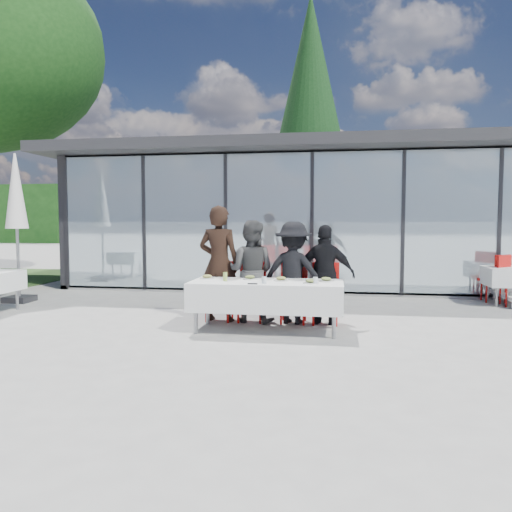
% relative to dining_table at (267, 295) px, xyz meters
% --- Properties ---
extents(ground, '(90.00, 90.00, 0.00)m').
position_rel_dining_table_xyz_m(ground, '(-0.54, -0.27, -0.54)').
color(ground, '#A5A39C').
rests_on(ground, ground).
extents(pavilion, '(14.80, 8.80, 3.44)m').
position_rel_dining_table_xyz_m(pavilion, '(1.46, 7.89, 1.61)').
color(pavilion, gray).
rests_on(pavilion, ground).
extents(treeline, '(62.50, 2.00, 4.40)m').
position_rel_dining_table_xyz_m(treeline, '(-2.54, 27.73, 1.66)').
color(treeline, '#123711').
rests_on(treeline, ground).
extents(dining_table, '(2.26, 0.96, 0.75)m').
position_rel_dining_table_xyz_m(dining_table, '(0.00, 0.00, 0.00)').
color(dining_table, white).
rests_on(dining_table, ground).
extents(diner_a, '(0.77, 0.77, 1.90)m').
position_rel_dining_table_xyz_m(diner_a, '(-0.88, 0.65, 0.41)').
color(diner_a, black).
rests_on(diner_a, ground).
extents(diner_chair_a, '(0.44, 0.44, 0.97)m').
position_rel_dining_table_xyz_m(diner_chair_a, '(-0.88, 0.75, -0.00)').
color(diner_chair_a, red).
rests_on(diner_chair_a, ground).
extents(diner_b, '(0.90, 0.90, 1.66)m').
position_rel_dining_table_xyz_m(diner_b, '(-0.35, 0.65, 0.29)').
color(diner_b, '#484848').
rests_on(diner_b, ground).
extents(diner_chair_b, '(0.44, 0.44, 0.97)m').
position_rel_dining_table_xyz_m(diner_chair_b, '(-0.35, 0.75, -0.00)').
color(diner_chair_b, red).
rests_on(diner_chair_b, ground).
extents(diner_c, '(1.23, 1.23, 1.64)m').
position_rel_dining_table_xyz_m(diner_c, '(0.34, 0.65, 0.28)').
color(diner_c, black).
rests_on(diner_c, ground).
extents(diner_chair_c, '(0.44, 0.44, 0.97)m').
position_rel_dining_table_xyz_m(diner_chair_c, '(0.34, 0.75, -0.00)').
color(diner_chair_c, red).
rests_on(diner_chair_c, ground).
extents(diner_d, '(1.06, 1.06, 1.59)m').
position_rel_dining_table_xyz_m(diner_d, '(0.86, 0.65, 0.26)').
color(diner_d, black).
rests_on(diner_d, ground).
extents(diner_chair_d, '(0.44, 0.44, 0.97)m').
position_rel_dining_table_xyz_m(diner_chair_d, '(0.86, 0.75, -0.00)').
color(diner_chair_d, red).
rests_on(diner_chair_d, ground).
extents(plate_a, '(0.23, 0.23, 0.07)m').
position_rel_dining_table_xyz_m(plate_a, '(-0.96, 0.17, 0.24)').
color(plate_a, white).
rests_on(plate_a, dining_table).
extents(plate_b, '(0.23, 0.23, 0.07)m').
position_rel_dining_table_xyz_m(plate_b, '(-0.28, 0.18, 0.24)').
color(plate_b, white).
rests_on(plate_b, dining_table).
extents(plate_c, '(0.23, 0.23, 0.07)m').
position_rel_dining_table_xyz_m(plate_c, '(0.21, 0.07, 0.24)').
color(plate_c, white).
rests_on(plate_c, dining_table).
extents(plate_d, '(0.23, 0.23, 0.07)m').
position_rel_dining_table_xyz_m(plate_d, '(0.88, 0.10, 0.24)').
color(plate_d, white).
rests_on(plate_d, dining_table).
extents(plate_extra, '(0.23, 0.23, 0.07)m').
position_rel_dining_table_xyz_m(plate_extra, '(0.66, -0.17, 0.24)').
color(plate_extra, white).
rests_on(plate_extra, dining_table).
extents(juice_bottle, '(0.06, 0.06, 0.13)m').
position_rel_dining_table_xyz_m(juice_bottle, '(-0.62, -0.07, 0.28)').
color(juice_bottle, '#9BBD4E').
rests_on(juice_bottle, dining_table).
extents(drinking_glasses, '(0.80, 0.14, 0.10)m').
position_rel_dining_table_xyz_m(drinking_glasses, '(0.36, -0.24, 0.26)').
color(drinking_glasses, silver).
rests_on(drinking_glasses, dining_table).
extents(folded_eyeglasses, '(0.14, 0.03, 0.01)m').
position_rel_dining_table_xyz_m(folded_eyeglasses, '(-0.15, -0.38, 0.22)').
color(folded_eyeglasses, black).
rests_on(folded_eyeglasses, dining_table).
extents(spare_table_right, '(0.86, 0.86, 0.74)m').
position_rel_dining_table_xyz_m(spare_table_right, '(4.37, 3.07, 0.02)').
color(spare_table_right, white).
rests_on(spare_table_right, ground).
extents(spare_chair_a, '(0.62, 0.62, 0.97)m').
position_rel_dining_table_xyz_m(spare_chair_a, '(4.36, 3.00, -0.00)').
color(spare_chair_a, red).
rests_on(spare_chair_a, ground).
extents(spare_chair_b, '(0.61, 0.61, 0.97)m').
position_rel_dining_table_xyz_m(spare_chair_b, '(4.26, 3.36, -0.00)').
color(spare_chair_b, red).
rests_on(spare_chair_b, ground).
extents(market_umbrella, '(0.50, 0.50, 3.00)m').
position_rel_dining_table_xyz_m(market_umbrella, '(-5.35, 1.87, 1.49)').
color(market_umbrella, black).
rests_on(market_umbrella, ground).
extents(conifer_tree, '(4.00, 4.00, 10.50)m').
position_rel_dining_table_xyz_m(conifer_tree, '(-0.04, 12.73, 5.45)').
color(conifer_tree, '#382316').
rests_on(conifer_tree, ground).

